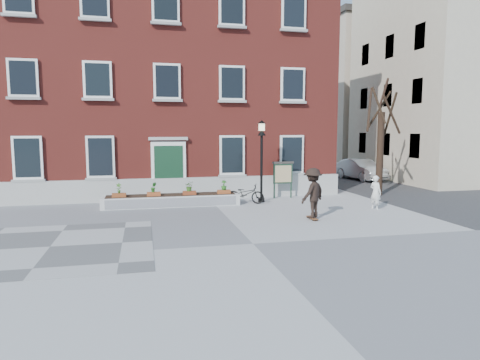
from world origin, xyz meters
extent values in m
plane|color=#9A9A9C|center=(0.00, 0.00, 0.00)|extent=(100.00, 100.00, 0.00)
cube|color=#535356|center=(-6.00, 1.00, 0.01)|extent=(6.00, 6.00, 0.01)
imported|color=black|center=(1.47, 7.09, 0.46)|extent=(1.86, 1.23, 0.93)
imported|color=#BABDBF|center=(11.58, 14.71, 0.73)|extent=(2.03, 4.55, 1.45)
imported|color=silver|center=(6.68, 4.37, 0.75)|extent=(0.53, 0.64, 1.50)
cube|color=maroon|center=(-2.00, 14.00, 6.00)|extent=(18.00, 10.00, 12.00)
cube|color=#ACABA6|center=(-2.00, 8.88, 0.55)|extent=(18.00, 0.24, 1.10)
cube|color=#A5A59F|center=(-2.00, 8.75, 0.10)|extent=(2.60, 0.80, 0.20)
cube|color=gray|center=(-2.00, 8.90, 0.30)|extent=(2.20, 0.50, 0.20)
cube|color=white|center=(-2.00, 8.92, 1.65)|extent=(1.70, 0.12, 2.50)
cube|color=#13341F|center=(-2.00, 8.87, 1.55)|extent=(1.40, 0.06, 2.30)
cube|color=#ABABA5|center=(-2.00, 8.88, 3.05)|extent=(1.90, 0.25, 0.15)
cube|color=white|center=(-8.40, 8.90, 2.20)|extent=(1.30, 0.10, 2.00)
cube|color=black|center=(-8.40, 8.85, 2.20)|extent=(1.08, 0.04, 1.78)
cube|color=#9B9B96|center=(-8.40, 8.84, 1.14)|extent=(1.44, 0.20, 0.12)
cube|color=white|center=(-8.40, 8.90, 5.80)|extent=(1.30, 0.10, 1.70)
cube|color=black|center=(-8.40, 8.85, 5.80)|extent=(1.08, 0.04, 1.48)
cube|color=gray|center=(-8.40, 8.84, 4.89)|extent=(1.44, 0.20, 0.12)
cube|color=#A1A09B|center=(-8.40, 8.84, 8.49)|extent=(1.44, 0.20, 0.12)
cube|color=silver|center=(-5.20, 8.90, 2.20)|extent=(1.30, 0.10, 2.00)
cube|color=black|center=(-5.20, 8.85, 2.20)|extent=(1.08, 0.04, 1.78)
cube|color=#9B9B96|center=(-5.20, 8.84, 1.14)|extent=(1.44, 0.20, 0.12)
cube|color=white|center=(-5.20, 8.90, 5.80)|extent=(1.30, 0.10, 1.70)
cube|color=black|center=(-5.20, 8.85, 5.80)|extent=(1.08, 0.04, 1.48)
cube|color=#9A9B96|center=(-5.20, 8.84, 4.89)|extent=(1.44, 0.20, 0.12)
cube|color=#A6A7A2|center=(-5.20, 8.84, 8.49)|extent=(1.44, 0.20, 0.12)
cube|color=white|center=(-2.00, 8.90, 5.80)|extent=(1.30, 0.10, 1.70)
cube|color=black|center=(-2.00, 8.85, 5.80)|extent=(1.08, 0.04, 1.48)
cube|color=#979893|center=(-2.00, 8.84, 4.89)|extent=(1.44, 0.20, 0.12)
cube|color=white|center=(-2.00, 8.90, 9.40)|extent=(1.30, 0.10, 1.70)
cube|color=black|center=(-2.00, 8.85, 9.40)|extent=(1.08, 0.04, 1.48)
cube|color=gray|center=(-2.00, 8.84, 8.49)|extent=(1.44, 0.20, 0.12)
cube|color=white|center=(1.20, 8.90, 2.20)|extent=(1.30, 0.10, 2.00)
cube|color=black|center=(1.20, 8.85, 2.20)|extent=(1.08, 0.04, 1.78)
cube|color=#9C9C97|center=(1.20, 8.84, 1.14)|extent=(1.44, 0.20, 0.12)
cube|color=white|center=(1.20, 8.90, 5.80)|extent=(1.30, 0.10, 1.70)
cube|color=black|center=(1.20, 8.85, 5.80)|extent=(1.08, 0.04, 1.48)
cube|color=#A9A9A4|center=(1.20, 8.84, 4.89)|extent=(1.44, 0.20, 0.12)
cube|color=white|center=(1.20, 8.90, 9.40)|extent=(1.30, 0.10, 1.70)
cube|color=black|center=(1.20, 8.85, 9.40)|extent=(1.08, 0.04, 1.48)
cube|color=gray|center=(1.20, 8.84, 8.49)|extent=(1.44, 0.20, 0.12)
cube|color=silver|center=(4.40, 8.90, 2.20)|extent=(1.30, 0.10, 2.00)
cube|color=black|center=(4.40, 8.85, 2.20)|extent=(1.08, 0.04, 1.78)
cube|color=#A1A19C|center=(4.40, 8.84, 1.14)|extent=(1.44, 0.20, 0.12)
cube|color=white|center=(4.40, 8.90, 5.80)|extent=(1.30, 0.10, 1.70)
cube|color=black|center=(4.40, 8.85, 5.80)|extent=(1.08, 0.04, 1.48)
cube|color=#9C9C97|center=(4.40, 8.84, 4.89)|extent=(1.44, 0.20, 0.12)
cube|color=silver|center=(4.40, 8.90, 9.40)|extent=(1.30, 0.10, 1.70)
cube|color=black|center=(4.40, 8.85, 9.40)|extent=(1.08, 0.04, 1.48)
cube|color=#9A9A95|center=(4.40, 8.84, 8.49)|extent=(1.44, 0.20, 0.12)
cube|color=silver|center=(-2.00, 7.20, 0.25)|extent=(6.20, 1.10, 0.50)
cube|color=#BABABA|center=(-2.00, 6.64, 0.25)|extent=(5.80, 0.02, 0.40)
cube|color=black|center=(-2.00, 7.20, 0.50)|extent=(5.80, 0.90, 0.06)
cube|color=brown|center=(-4.30, 6.95, 0.60)|extent=(0.60, 0.25, 0.20)
imported|color=#366B20|center=(-4.30, 6.95, 0.92)|extent=(0.24, 0.24, 0.45)
cube|color=#954520|center=(-2.80, 6.95, 0.60)|extent=(0.60, 0.25, 0.20)
imported|color=#286C20|center=(-2.80, 6.95, 0.92)|extent=(0.25, 0.25, 0.45)
cube|color=brown|center=(-1.20, 6.95, 0.60)|extent=(0.60, 0.25, 0.20)
imported|color=#305C1B|center=(-1.20, 6.95, 0.92)|extent=(0.40, 0.40, 0.45)
cube|color=brown|center=(0.40, 6.95, 0.60)|extent=(0.60, 0.25, 0.20)
imported|color=#245D1C|center=(0.40, 6.95, 0.92)|extent=(0.25, 0.25, 0.45)
cylinder|color=black|center=(9.00, 8.00, 2.20)|extent=(0.36, 0.36, 4.40)
cylinder|color=#2E2014|center=(9.51, 8.00, 4.29)|extent=(0.12, 1.12, 2.23)
cylinder|color=black|center=(9.17, 8.52, 4.55)|extent=(1.18, 0.49, 1.97)
cylinder|color=black|center=(8.51, 8.36, 4.55)|extent=(0.88, 1.14, 2.35)
cylinder|color=black|center=(8.70, 7.78, 4.73)|extent=(0.60, 0.77, 1.90)
cylinder|color=#301F15|center=(9.20, 7.37, 4.24)|extent=(1.39, 0.55, 1.95)
cylinder|color=#311E16|center=(9.16, 8.13, 5.37)|extent=(0.43, 0.48, 1.58)
cube|color=#3B3B3D|center=(12.00, 18.00, 0.00)|extent=(8.00, 36.00, 0.01)
cube|color=#C1B59B|center=(18.00, 14.00, 7.00)|extent=(10.00, 11.00, 14.00)
cube|color=#BFB099|center=(18.00, 26.00, 6.50)|extent=(10.00, 11.00, 13.00)
cube|color=#3A3532|center=(18.00, 26.00, 13.25)|extent=(10.40, 11.40, 0.50)
cube|color=black|center=(13.04, 10.80, 2.50)|extent=(0.08, 1.00, 1.50)
cube|color=black|center=(13.04, 14.00, 2.50)|extent=(0.08, 1.00, 1.50)
cube|color=black|center=(13.04, 17.20, 2.50)|extent=(0.08, 1.00, 1.50)
cube|color=black|center=(13.04, 10.80, 5.80)|extent=(0.08, 1.00, 1.50)
cube|color=black|center=(13.04, 14.00, 5.80)|extent=(0.08, 1.00, 1.50)
cube|color=black|center=(13.04, 17.20, 5.80)|extent=(0.08, 1.00, 1.50)
cube|color=black|center=(13.04, 10.80, 9.00)|extent=(0.08, 1.00, 1.50)
cube|color=black|center=(13.04, 14.00, 9.00)|extent=(0.08, 1.00, 1.50)
cube|color=black|center=(13.04, 17.20, 9.00)|extent=(0.08, 1.00, 1.50)
cylinder|color=black|center=(2.31, 7.33, 0.10)|extent=(0.32, 0.32, 0.20)
cylinder|color=black|center=(2.31, 7.33, 1.60)|extent=(0.12, 0.12, 3.20)
cone|color=black|center=(2.31, 7.33, 3.35)|extent=(0.40, 0.40, 0.30)
cube|color=beige|center=(2.31, 7.33, 3.60)|extent=(0.24, 0.24, 0.34)
cone|color=black|center=(2.31, 7.33, 3.85)|extent=(0.40, 0.40, 0.16)
cylinder|color=#1B3627|center=(3.26, 8.26, 0.90)|extent=(0.08, 0.08, 1.80)
cylinder|color=#183022|center=(4.16, 8.26, 0.90)|extent=(0.08, 0.08, 1.80)
cube|color=#193324|center=(3.71, 8.26, 1.25)|extent=(1.00, 0.10, 1.00)
cube|color=beige|center=(3.71, 8.20, 1.25)|extent=(0.85, 0.02, 0.85)
cube|color=#3C3733|center=(3.71, 8.26, 1.82)|extent=(1.10, 0.16, 0.10)
cube|color=brown|center=(3.16, 2.99, 0.06)|extent=(0.22, 0.78, 0.03)
cylinder|color=black|center=(3.07, 2.71, 0.03)|extent=(0.03, 0.05, 0.05)
cylinder|color=black|center=(3.25, 2.71, 0.03)|extent=(0.03, 0.05, 0.05)
cylinder|color=black|center=(3.07, 3.27, 0.03)|extent=(0.03, 0.05, 0.05)
cylinder|color=black|center=(3.25, 3.27, 0.03)|extent=(0.03, 0.05, 0.05)
imported|color=black|center=(3.16, 2.99, 1.04)|extent=(1.44, 1.29, 1.94)
camera|label=1|loc=(-3.22, -12.38, 3.47)|focal=32.00mm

